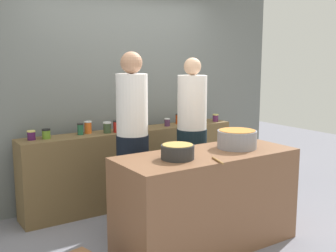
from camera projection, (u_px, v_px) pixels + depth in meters
ground at (187, 234)px, 4.15m from camera, size 12.00×12.00×0.00m
storefront_wall at (119, 78)px, 5.10m from camera, size 4.80×0.12×3.00m
display_shelf at (134, 166)px, 4.98m from camera, size 2.70×0.36×0.90m
prep_table at (206, 200)px, 3.83m from camera, size 1.70×0.70×0.89m
preserve_jar_0 at (31, 135)px, 4.28m from camera, size 0.09×0.09×0.10m
preserve_jar_1 at (46, 134)px, 4.35m from camera, size 0.09×0.09×0.10m
preserve_jar_2 at (80, 129)px, 4.56m from camera, size 0.07×0.07×0.13m
preserve_jar_3 at (88, 127)px, 4.65m from camera, size 0.08×0.08×0.14m
preserve_jar_4 at (107, 127)px, 4.67m from camera, size 0.09×0.09×0.13m
preserve_jar_5 at (117, 126)px, 4.72m from camera, size 0.09×0.09×0.14m
preserve_jar_6 at (135, 123)px, 4.95m from camera, size 0.08×0.08×0.13m
preserve_jar_7 at (145, 123)px, 4.99m from camera, size 0.07×0.07×0.13m
preserve_jar_8 at (167, 122)px, 5.14m from camera, size 0.07×0.07×0.10m
preserve_jar_9 at (178, 119)px, 5.32m from camera, size 0.07×0.07×0.13m
preserve_jar_10 at (215, 118)px, 5.51m from camera, size 0.08×0.08×0.10m
cooking_pot_left at (178, 152)px, 3.53m from camera, size 0.29×0.29×0.13m
cooking_pot_center at (237, 139)px, 3.95m from camera, size 0.38×0.38×0.17m
wooden_spoon at (218, 161)px, 3.45m from camera, size 0.09×0.22×0.02m
cook_with_tongs at (133, 150)px, 4.14m from camera, size 0.33×0.33×1.81m
cook_in_cap at (192, 144)px, 4.61m from camera, size 0.34×0.34×1.75m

